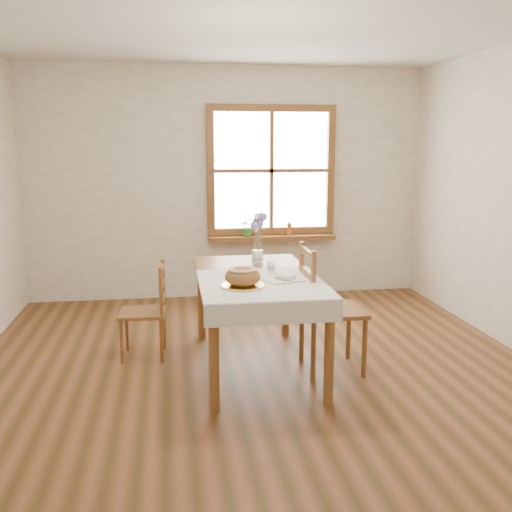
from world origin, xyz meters
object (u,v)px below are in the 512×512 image
at_px(chair_left, 143,311).
at_px(flower_vase, 257,257).
at_px(chair_right, 333,308).
at_px(bread_plate, 243,286).
at_px(dining_table, 256,285).

height_order(chair_left, flower_vase, flower_vase).
bearing_deg(chair_right, bread_plate, 109.02).
xyz_separation_m(dining_table, flower_vase, (0.08, 0.43, 0.14)).
xyz_separation_m(chair_left, bread_plate, (0.74, -0.74, 0.37)).
distance_m(dining_table, chair_right, 0.62).
bearing_deg(chair_left, bread_plate, 48.26).
bearing_deg(dining_table, flower_vase, 79.90).
distance_m(chair_left, flower_vase, 1.06).
relative_size(dining_table, chair_right, 1.61).
height_order(chair_right, flower_vase, chair_right).
height_order(dining_table, chair_left, chair_left).
bearing_deg(chair_left, flower_vase, 98.21).
bearing_deg(chair_right, chair_left, 71.88).
xyz_separation_m(chair_left, flower_vase, (0.97, 0.09, 0.41)).
xyz_separation_m(bread_plate, flower_vase, (0.23, 0.83, 0.03)).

